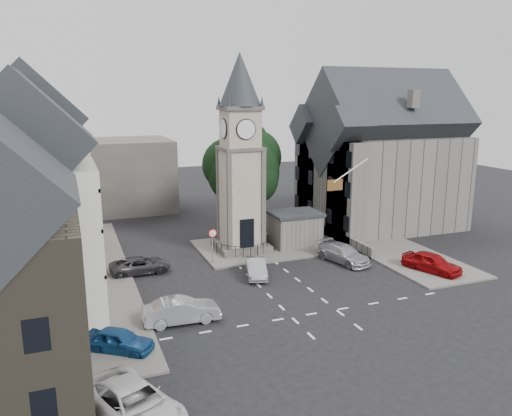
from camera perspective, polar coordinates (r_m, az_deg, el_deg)
name	(u,v)px	position (r m, az deg, el deg)	size (l,w,h in m)	color
ground	(278,283)	(35.57, 2.56, -8.50)	(120.00, 120.00, 0.00)	black
pavement_west	(88,276)	(38.59, -18.66, -7.35)	(6.00, 30.00, 0.14)	#595651
pavement_east	(362,236)	(47.71, 12.04, -3.13)	(6.00, 26.00, 0.14)	#595651
central_island	(257,248)	(43.08, 0.17, -4.55)	(10.00, 8.00, 0.16)	#595651
road_markings	(314,314)	(31.00, 6.68, -11.89)	(20.00, 8.00, 0.01)	silver
clock_tower	(240,155)	(40.89, -1.79, 6.05)	(4.86, 4.86, 16.25)	#4C4944
stone_shelter	(295,229)	(43.48, 4.47, -2.41)	(4.30, 3.30, 3.08)	#605D58
town_tree	(243,161)	(46.37, -1.47, 5.42)	(7.20, 7.20, 10.80)	black
warning_sign_post	(213,239)	(38.76, -4.97, -3.57)	(0.70, 0.19, 2.85)	black
terrace_pink	(40,170)	(46.87, -23.45, 3.96)	(8.10, 7.60, 12.80)	tan
terrace_cream	(36,186)	(38.97, -23.88, 2.34)	(8.10, 7.60, 12.80)	beige
terrace_tudor	(30,216)	(31.20, -24.45, -0.81)	(8.10, 7.60, 12.00)	silver
backdrop_west	(80,177)	(59.07, -19.42, 3.37)	(20.00, 10.00, 8.00)	#4C4944
east_building	(380,164)	(50.89, 13.95, 4.89)	(14.40, 11.40, 12.60)	#605D58
east_boundary_wall	(325,229)	(47.86, 7.94, -2.44)	(0.40, 16.00, 0.90)	#605D58
flagpole	(351,170)	(40.86, 10.78, 4.24)	(3.68, 0.10, 2.74)	white
car_west_blue	(119,340)	(27.35, -15.40, -14.38)	(1.47, 3.65, 1.24)	navy
car_west_silver	(182,311)	(29.74, -8.51, -11.52)	(1.55, 4.45, 1.46)	#ACAFB5
car_west_grey	(140,265)	(38.08, -13.08, -6.39)	(2.04, 4.43, 1.23)	#313134
car_island_silver	(256,268)	(36.54, 0.00, -6.84)	(1.35, 3.86, 1.27)	#9A9CA2
car_island_east	(343,254)	(40.09, 9.95, -5.16)	(1.95, 4.80, 1.39)	#A7A9AF
car_east_red	(432,263)	(39.49, 19.44, -5.90)	(1.78, 4.42, 1.51)	#8F070A
van_sw_white	(133,404)	(22.13, -13.84, -20.91)	(2.50, 5.42, 1.51)	silver
pedestrian	(337,229)	(46.58, 9.28, -2.43)	(0.61, 0.40, 1.66)	#B3A794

